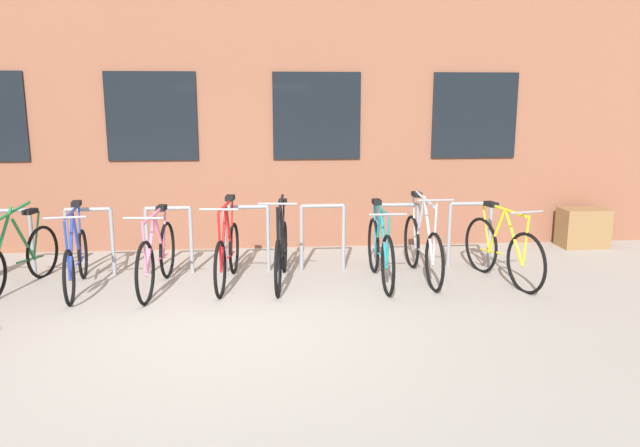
% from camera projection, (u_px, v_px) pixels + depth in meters
% --- Properties ---
extents(ground_plane, '(42.00, 42.00, 0.00)m').
position_uv_depth(ground_plane, '(225.00, 323.00, 6.21)').
color(ground_plane, '#9E998E').
extents(storefront_building, '(28.00, 7.28, 5.67)m').
position_uv_depth(storefront_building, '(243.00, 69.00, 12.30)').
color(storefront_building, brown).
rests_on(storefront_building, ground).
extents(bike_rack, '(6.61, 0.05, 0.89)m').
position_uv_depth(bike_rack, '(247.00, 232.00, 7.97)').
color(bike_rack, gray).
rests_on(bike_rack, ground).
extents(bicycle_blue, '(0.44, 1.71, 1.04)m').
position_uv_depth(bicycle_blue, '(76.00, 259.00, 7.25)').
color(bicycle_blue, black).
rests_on(bicycle_blue, ground).
extents(bicycle_teal, '(0.44, 1.73, 1.01)m').
position_uv_depth(bicycle_teal, '(380.00, 251.00, 7.56)').
color(bicycle_teal, black).
rests_on(bicycle_teal, ground).
extents(bicycle_black, '(0.44, 1.73, 1.10)m').
position_uv_depth(bicycle_black, '(281.00, 252.00, 7.55)').
color(bicycle_black, black).
rests_on(bicycle_black, ground).
extents(bicycle_green, '(0.54, 1.72, 1.06)m').
position_uv_depth(bicycle_green, '(16.00, 258.00, 7.27)').
color(bicycle_green, black).
rests_on(bicycle_green, ground).
extents(bicycle_pink, '(0.44, 1.78, 0.99)m').
position_uv_depth(bicycle_pink, '(157.00, 257.00, 7.29)').
color(bicycle_pink, black).
rests_on(bicycle_pink, ground).
extents(bicycle_yellow, '(0.52, 1.65, 0.98)m').
position_uv_depth(bicycle_yellow, '(502.00, 250.00, 7.60)').
color(bicycle_yellow, black).
rests_on(bicycle_yellow, ground).
extents(bicycle_silver, '(0.44, 1.79, 1.11)m').
position_uv_depth(bicycle_silver, '(422.00, 247.00, 7.75)').
color(bicycle_silver, black).
rests_on(bicycle_silver, ground).
extents(bicycle_red, '(0.44, 1.69, 1.07)m').
position_uv_depth(bicycle_red, '(227.00, 253.00, 7.50)').
color(bicycle_red, black).
rests_on(bicycle_red, ground).
extents(planter_box, '(0.70, 0.44, 0.60)m').
position_uv_depth(planter_box, '(583.00, 228.00, 9.39)').
color(planter_box, olive).
rests_on(planter_box, ground).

